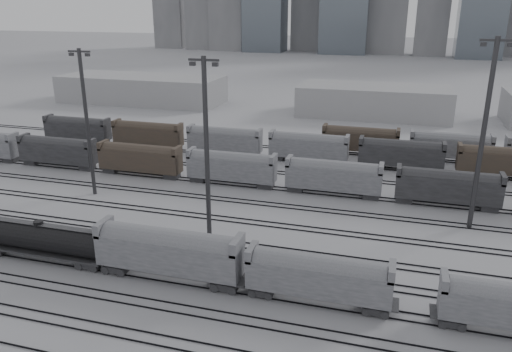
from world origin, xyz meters
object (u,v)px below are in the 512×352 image
(tank_car_b, at_px, (41,238))
(light_mast_c, at_px, (207,148))
(hopper_car_a, at_px, (169,250))
(hopper_car_b, at_px, (319,275))

(tank_car_b, relative_size, light_mast_c, 0.82)
(tank_car_b, xyz_separation_m, hopper_car_a, (16.54, 0.00, 0.91))
(hopper_car_b, height_order, light_mast_c, light_mast_c)
(tank_car_b, distance_m, light_mast_c, 22.16)
(tank_car_b, bearing_deg, light_mast_c, 30.78)
(tank_car_b, distance_m, hopper_car_b, 32.88)
(hopper_car_a, xyz_separation_m, hopper_car_b, (16.34, -0.00, -0.40))
(tank_car_b, xyz_separation_m, light_mast_c, (17.16, 10.22, 9.59))
(hopper_car_a, relative_size, hopper_car_b, 1.13)
(tank_car_b, height_order, hopper_car_a, hopper_car_a)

